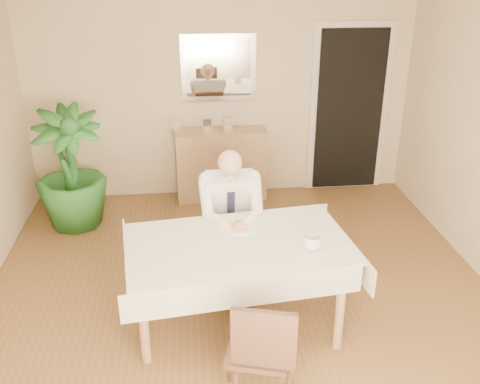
{
  "coord_description": "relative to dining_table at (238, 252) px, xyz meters",
  "views": [
    {
      "loc": [
        -0.42,
        -3.66,
        2.78
      ],
      "look_at": [
        0.0,
        0.35,
        0.95
      ],
      "focal_mm": 40.0,
      "sensor_mm": 36.0,
      "label": 1
    }
  ],
  "objects": [
    {
      "name": "knife",
      "position": [
        0.08,
        0.17,
        0.11
      ],
      "size": [
        0.01,
        0.13,
        0.01
      ],
      "primitive_type": "cylinder",
      "rotation": [
        1.57,
        0.0,
        0.0
      ],
      "color": "silver",
      "rests_on": "dining_table"
    },
    {
      "name": "chair_near",
      "position": [
        0.05,
        -0.88,
        -0.19
      ],
      "size": [
        0.5,
        0.5,
        0.85
      ],
      "rotation": [
        0.0,
        0.0,
        -0.28
      ],
      "color": "#3A2218",
      "rests_on": "ground"
    },
    {
      "name": "sideboard",
      "position": [
        0.04,
        2.46,
        -0.24
      ],
      "size": [
        1.08,
        0.41,
        0.85
      ],
      "primitive_type": "cube",
      "rotation": [
        0.0,
        0.0,
        0.05
      ],
      "color": "olive",
      "rests_on": "ground"
    },
    {
      "name": "mirror",
      "position": [
        0.04,
        2.61,
        0.88
      ],
      "size": [
        0.86,
        0.04,
        0.76
      ],
      "color": "silver",
      "rests_on": "room"
    },
    {
      "name": "plate",
      "position": [
        0.04,
        0.23,
        0.09
      ],
      "size": [
        0.26,
        0.26,
        0.02
      ],
      "primitive_type": "cylinder",
      "color": "white",
      "rests_on": "dining_table"
    },
    {
      "name": "seated_man",
      "position": [
        0.0,
        0.59,
        0.02
      ],
      "size": [
        0.48,
        0.72,
        1.24
      ],
      "color": "white",
      "rests_on": "ground"
    },
    {
      "name": "doorway",
      "position": [
        1.61,
        2.61,
        0.33
      ],
      "size": [
        0.96,
        0.07,
        2.1
      ],
      "color": "beige",
      "rests_on": "ground"
    },
    {
      "name": "photo_frame_center",
      "position": [
        -0.11,
        2.47,
        0.26
      ],
      "size": [
        0.1,
        0.02,
        0.14
      ],
      "primitive_type": "cube",
      "color": "silver",
      "rests_on": "sideboard"
    },
    {
      "name": "food",
      "position": [
        0.04,
        0.23,
        0.11
      ],
      "size": [
        0.14,
        0.14,
        0.06
      ],
      "primitive_type": "ellipsoid",
      "color": "#9C6539",
      "rests_on": "dining_table"
    },
    {
      "name": "dining_table",
      "position": [
        0.0,
        0.0,
        0.0
      ],
      "size": [
        1.83,
        1.22,
        0.75
      ],
      "rotation": [
        0.0,
        0.0,
        0.12
      ],
      "color": "olive",
      "rests_on": "ground"
    },
    {
      "name": "coffee_mug",
      "position": [
        0.54,
        -0.15,
        0.14
      ],
      "size": [
        0.18,
        0.18,
        0.11
      ],
      "primitive_type": "imported",
      "rotation": [
        0.0,
        0.0,
        0.43
      ],
      "color": "white",
      "rests_on": "dining_table"
    },
    {
      "name": "photo_frame_right",
      "position": [
        0.13,
        2.48,
        0.26
      ],
      "size": [
        0.1,
        0.02,
        0.14
      ],
      "primitive_type": "cube",
      "color": "silver",
      "rests_on": "sideboard"
    },
    {
      "name": "potted_palm",
      "position": [
        -1.6,
        1.9,
        -0.01
      ],
      "size": [
        0.9,
        0.9,
        1.32
      ],
      "primitive_type": "imported",
      "rotation": [
        0.0,
        0.0,
        0.25
      ],
      "color": "#1E551D",
      "rests_on": "ground"
    },
    {
      "name": "photo_frame_left",
      "position": [
        -0.48,
        2.54,
        0.26
      ],
      "size": [
        0.1,
        0.02,
        0.14
      ],
      "primitive_type": "cube",
      "color": "silver",
      "rests_on": "sideboard"
    },
    {
      "name": "chair_far",
      "position": [
        -0.0,
        0.88,
        -0.17
      ],
      "size": [
        0.45,
        0.45,
        0.88
      ],
      "rotation": [
        0.0,
        0.0,
        -0.08
      ],
      "color": "#3A2218",
      "rests_on": "ground"
    },
    {
      "name": "room",
      "position": [
        0.06,
        0.14,
        0.63
      ],
      "size": [
        5.0,
        5.02,
        2.6
      ],
      "color": "brown",
      "rests_on": "ground"
    },
    {
      "name": "fork",
      "position": [
        -0.0,
        0.17,
        0.11
      ],
      "size": [
        0.01,
        0.13,
        0.01
      ],
      "primitive_type": "cylinder",
      "rotation": [
        1.57,
        0.0,
        0.0
      ],
      "color": "silver",
      "rests_on": "dining_table"
    }
  ]
}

